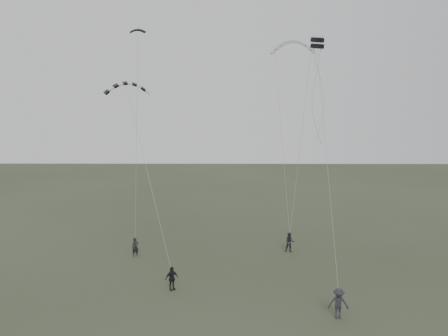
{
  "coord_description": "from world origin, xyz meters",
  "views": [
    {
      "loc": [
        1.44,
        -27.66,
        12.05
      ],
      "look_at": [
        1.17,
        5.62,
        7.61
      ],
      "focal_mm": 35.0,
      "sensor_mm": 36.0,
      "label": 1
    }
  ],
  "objects_px": {
    "flyer_center": "(172,278)",
    "kite_box": "(317,43)",
    "flyer_far": "(338,303)",
    "kite_pale_large": "(293,42)",
    "kite_dark_small": "(138,30)",
    "kite_striped": "(127,83)",
    "flyer_left": "(135,247)",
    "flyer_right": "(290,242)"
  },
  "relations": [
    {
      "from": "flyer_right",
      "to": "flyer_far",
      "type": "height_order",
      "value": "flyer_far"
    },
    {
      "from": "flyer_far",
      "to": "kite_pale_large",
      "type": "height_order",
      "value": "kite_pale_large"
    },
    {
      "from": "flyer_far",
      "to": "kite_pale_large",
      "type": "relative_size",
      "value": 0.46
    },
    {
      "from": "flyer_center",
      "to": "flyer_far",
      "type": "relative_size",
      "value": 0.89
    },
    {
      "from": "flyer_center",
      "to": "flyer_far",
      "type": "xyz_separation_m",
      "value": [
        10.2,
        -3.96,
        0.1
      ]
    },
    {
      "from": "flyer_far",
      "to": "kite_box",
      "type": "relative_size",
      "value": 2.44
    },
    {
      "from": "kite_dark_small",
      "to": "kite_striped",
      "type": "distance_m",
      "value": 6.72
    },
    {
      "from": "flyer_right",
      "to": "kite_pale_large",
      "type": "xyz_separation_m",
      "value": [
        0.54,
        4.14,
        17.21
      ]
    },
    {
      "from": "flyer_right",
      "to": "flyer_far",
      "type": "distance_m",
      "value": 12.0
    },
    {
      "from": "kite_pale_large",
      "to": "kite_box",
      "type": "distance_m",
      "value": 7.5
    },
    {
      "from": "kite_box",
      "to": "kite_striped",
      "type": "bearing_deg",
      "value": 143.79
    },
    {
      "from": "flyer_center",
      "to": "kite_box",
      "type": "relative_size",
      "value": 2.18
    },
    {
      "from": "flyer_right",
      "to": "flyer_left",
      "type": "bearing_deg",
      "value": -172.36
    },
    {
      "from": "flyer_left",
      "to": "kite_box",
      "type": "xyz_separation_m",
      "value": [
        14.19,
        -2.07,
        16.1
      ]
    },
    {
      "from": "flyer_right",
      "to": "kite_box",
      "type": "xyz_separation_m",
      "value": [
        1.24,
        -3.23,
        16.03
      ]
    },
    {
      "from": "kite_striped",
      "to": "flyer_center",
      "type": "bearing_deg",
      "value": -70.31
    },
    {
      "from": "kite_dark_small",
      "to": "kite_box",
      "type": "bearing_deg",
      "value": -18.52
    },
    {
      "from": "flyer_left",
      "to": "flyer_far",
      "type": "relative_size",
      "value": 0.86
    },
    {
      "from": "kite_pale_large",
      "to": "kite_box",
      "type": "height_order",
      "value": "kite_pale_large"
    },
    {
      "from": "flyer_far",
      "to": "kite_box",
      "type": "height_order",
      "value": "kite_box"
    },
    {
      "from": "flyer_far",
      "to": "kite_box",
      "type": "bearing_deg",
      "value": 95.8
    },
    {
      "from": "flyer_center",
      "to": "kite_striped",
      "type": "distance_m",
      "value": 14.46
    },
    {
      "from": "kite_dark_small",
      "to": "kite_striped",
      "type": "height_order",
      "value": "kite_dark_small"
    },
    {
      "from": "flyer_right",
      "to": "kite_pale_large",
      "type": "relative_size",
      "value": 0.43
    },
    {
      "from": "kite_pale_large",
      "to": "kite_box",
      "type": "relative_size",
      "value": 5.31
    },
    {
      "from": "flyer_center",
      "to": "kite_box",
      "type": "distance_m",
      "value": 19.67
    },
    {
      "from": "flyer_left",
      "to": "kite_striped",
      "type": "distance_m",
      "value": 13.4
    },
    {
      "from": "flyer_far",
      "to": "kite_pale_large",
      "type": "bearing_deg",
      "value": 98.58
    },
    {
      "from": "flyer_center",
      "to": "kite_box",
      "type": "bearing_deg",
      "value": -11.88
    },
    {
      "from": "kite_striped",
      "to": "kite_box",
      "type": "height_order",
      "value": "kite_box"
    },
    {
      "from": "kite_pale_large",
      "to": "kite_striped",
      "type": "height_order",
      "value": "kite_pale_large"
    },
    {
      "from": "flyer_right",
      "to": "flyer_far",
      "type": "bearing_deg",
      "value": -82.04
    },
    {
      "from": "flyer_far",
      "to": "kite_dark_small",
      "type": "distance_m",
      "value": 26.3
    },
    {
      "from": "flyer_center",
      "to": "kite_dark_small",
      "type": "bearing_deg",
      "value": 75.04
    },
    {
      "from": "kite_pale_large",
      "to": "flyer_far",
      "type": "bearing_deg",
      "value": -85.33
    },
    {
      "from": "flyer_left",
      "to": "kite_box",
      "type": "relative_size",
      "value": 2.1
    },
    {
      "from": "flyer_left",
      "to": "flyer_center",
      "type": "xyz_separation_m",
      "value": [
        3.89,
        -6.82,
        0.03
      ]
    },
    {
      "from": "flyer_far",
      "to": "kite_striped",
      "type": "bearing_deg",
      "value": 154.62
    },
    {
      "from": "kite_striped",
      "to": "kite_box",
      "type": "bearing_deg",
      "value": -18.22
    },
    {
      "from": "flyer_far",
      "to": "kite_pale_large",
      "type": "xyz_separation_m",
      "value": [
        -0.6,
        16.08,
        17.16
      ]
    },
    {
      "from": "flyer_far",
      "to": "kite_striped",
      "type": "height_order",
      "value": "kite_striped"
    },
    {
      "from": "kite_dark_small",
      "to": "kite_pale_large",
      "type": "distance_m",
      "value": 13.64
    }
  ]
}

